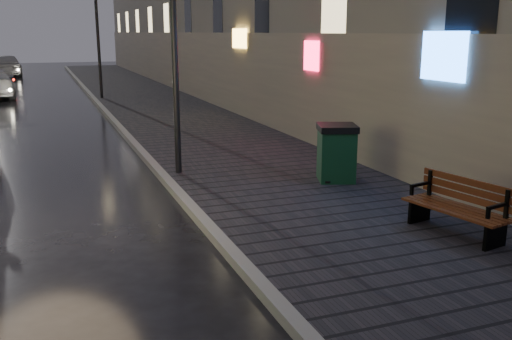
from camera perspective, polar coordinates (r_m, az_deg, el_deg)
The scene contains 8 objects.
ground at distance 7.13m, azimuth -11.22°, elevation -13.62°, with size 120.00×120.00×0.00m, color black.
sidewalk at distance 27.89m, azimuth -10.72°, elevation 6.92°, with size 4.60×58.00×0.15m, color black.
curb at distance 27.57m, azimuth -15.65°, elevation 6.58°, with size 0.20×58.00×0.15m, color slate.
lamp_near at distance 12.60m, azimuth -8.24°, elevation 14.67°, with size 0.36×0.36×5.28m.
lamp_far at distance 28.42m, azimuth -15.58°, elevation 13.69°, with size 0.36×0.36×5.28m.
bench at distance 9.44m, azimuth 19.64°, elevation -3.46°, with size 0.93×1.80×0.88m.
trash_bin at distance 12.15m, azimuth 8.05°, elevation 1.76°, with size 1.00×1.00×1.20m.
car_far at distance 46.73m, azimuth -23.78°, elevation 9.57°, with size 1.95×4.86×1.65m, color #9B9AA1.
Camera 1 is at (-0.94, -6.28, 3.24)m, focal length 40.00 mm.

